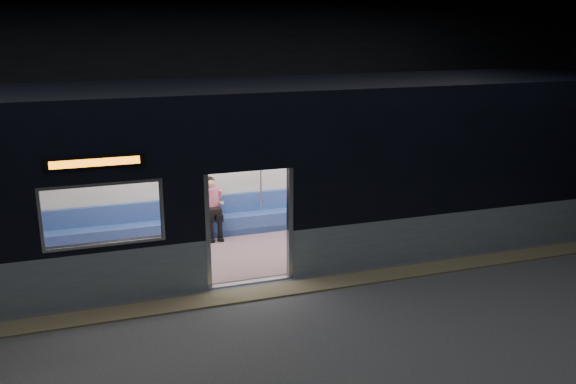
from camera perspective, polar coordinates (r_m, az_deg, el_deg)
station_floor at (r=10.04m, az=-1.92°, el=-10.83°), size 24.00×14.00×0.01m
station_envelope at (r=9.02m, az=-2.14°, el=10.50°), size 24.00×14.00×5.00m
tactile_strip at (r=10.51m, az=-2.80°, el=-9.45°), size 22.80×0.50×0.03m
metro_car at (r=11.74m, az=-5.60°, el=2.69°), size 18.00×3.04×3.35m
passenger at (r=12.94m, az=-7.17°, el=-1.07°), size 0.40×0.65×1.29m
handbag at (r=12.79m, az=-6.82°, el=-1.78°), size 0.26×0.22×0.12m
transit_map at (r=14.70m, az=11.13°, el=3.65°), size 1.00×0.03×0.65m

